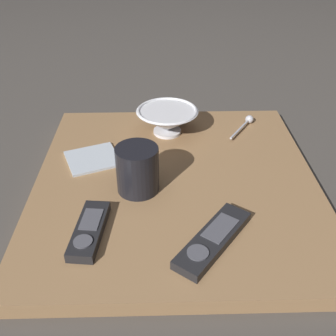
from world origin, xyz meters
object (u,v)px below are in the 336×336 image
(cereal_bowl, at_px, (167,120))
(tv_remote_far, at_px, (213,239))
(tv_remote_near, at_px, (89,230))
(teaspoon, at_px, (247,122))
(coffee_mug, at_px, (138,169))
(folded_napkin, at_px, (93,159))

(cereal_bowl, bearing_deg, tv_remote_far, -80.01)
(cereal_bowl, relative_size, tv_remote_far, 0.87)
(tv_remote_near, bearing_deg, teaspoon, 48.30)
(cereal_bowl, xyz_separation_m, coffee_mug, (-0.07, -0.25, 0.01))
(tv_remote_far, bearing_deg, coffee_mug, 130.10)
(cereal_bowl, bearing_deg, teaspoon, 9.15)
(teaspoon, distance_m, tv_remote_near, 0.57)
(cereal_bowl, bearing_deg, tv_remote_near, -111.85)
(tv_remote_far, relative_size, folded_napkin, 1.23)
(tv_remote_near, relative_size, tv_remote_far, 0.83)
(cereal_bowl, xyz_separation_m, tv_remote_far, (0.07, -0.42, -0.03))
(teaspoon, bearing_deg, cereal_bowl, -170.85)
(tv_remote_near, bearing_deg, tv_remote_far, -7.36)
(teaspoon, height_order, tv_remote_near, same)
(coffee_mug, height_order, teaspoon, coffee_mug)
(tv_remote_near, height_order, folded_napkin, tv_remote_near)
(cereal_bowl, xyz_separation_m, teaspoon, (0.22, 0.04, -0.03))
(coffee_mug, bearing_deg, tv_remote_far, -49.90)
(cereal_bowl, bearing_deg, coffee_mug, -105.47)
(teaspoon, height_order, tv_remote_far, teaspoon)
(coffee_mug, relative_size, teaspoon, 0.87)
(tv_remote_far, xyz_separation_m, folded_napkin, (-0.26, 0.29, -0.01))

